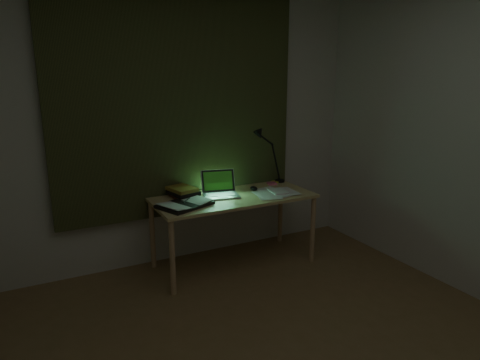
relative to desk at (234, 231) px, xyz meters
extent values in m
cube|color=beige|center=(-0.35, 0.39, 0.93)|extent=(3.50, 0.00, 2.50)
cube|color=#2F3319|center=(-0.35, 0.35, 1.13)|extent=(2.20, 0.06, 2.00)
ellipsoid|color=black|center=(0.25, 0.09, 0.34)|extent=(0.08, 0.11, 0.04)
cube|color=yellow|center=(0.59, 0.24, 0.33)|extent=(0.07, 0.07, 0.01)
cube|color=#EE5C89|center=(0.52, 0.20, 0.33)|extent=(0.09, 0.09, 0.02)
camera|label=1|loc=(-1.62, -3.24, 1.39)|focal=32.00mm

